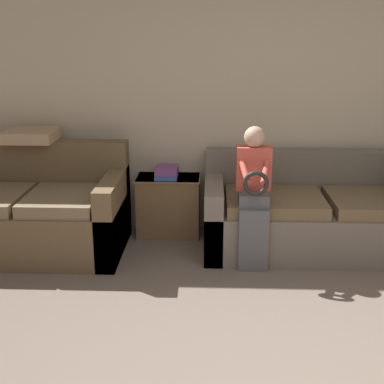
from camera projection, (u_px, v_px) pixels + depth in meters
wall_back at (263, 100)px, 5.08m from camera, size 7.92×0.06×2.55m
couch_main at (322, 215)px, 4.85m from camera, size 2.13×0.96×0.83m
couch_side at (33, 214)px, 4.80m from camera, size 1.64×0.97×0.93m
child_left_seated at (254, 191)px, 4.39m from camera, size 0.29×0.38×1.17m
side_shelf at (169, 205)px, 5.16m from camera, size 0.61×0.39×0.58m
book_stack at (167, 172)px, 5.06m from camera, size 0.21×0.32×0.10m
throw_pillow at (32, 135)px, 4.94m from camera, size 0.45×0.45×0.10m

